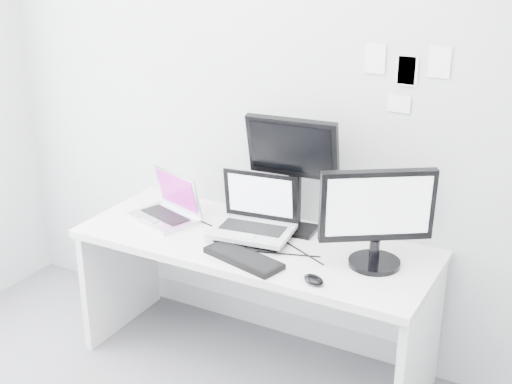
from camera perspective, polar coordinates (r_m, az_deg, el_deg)
back_wall at (r=3.59m, az=2.56°, el=7.17°), size 3.60×0.00×3.60m
desk at (r=3.68m, az=-0.13°, el=-9.10°), size 1.80×0.70×0.73m
macbook at (r=3.72m, az=-7.63°, el=-0.37°), size 0.42×0.37×0.27m
speaker at (r=3.72m, az=-1.16°, el=-1.05°), size 0.08×0.08×0.16m
dell_laptop at (r=3.45m, az=-0.37°, el=-1.38°), size 0.43×0.35×0.33m
rear_monitor at (r=3.50m, az=3.05°, el=1.54°), size 0.48×0.21×0.63m
samsung_monitor at (r=3.21m, az=9.80°, el=-2.04°), size 0.57×0.49×0.48m
keyboard at (r=3.30m, az=-1.02°, el=-5.38°), size 0.43×0.24×0.03m
mouse at (r=3.12m, az=4.69°, el=-7.09°), size 0.13×0.11×0.04m
wall_note_0 at (r=3.36m, az=9.62°, el=10.62°), size 0.10×0.00×0.14m
wall_note_1 at (r=3.32m, az=12.04°, el=9.63°), size 0.09×0.00×0.13m
wall_note_2 at (r=3.27m, az=14.65°, el=10.14°), size 0.10×0.00×0.14m
wall_note_3 at (r=3.36m, az=11.51°, el=7.01°), size 0.11×0.00×0.08m
wall_note_4 at (r=3.32m, az=12.20°, el=9.53°), size 0.09×0.00×0.14m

